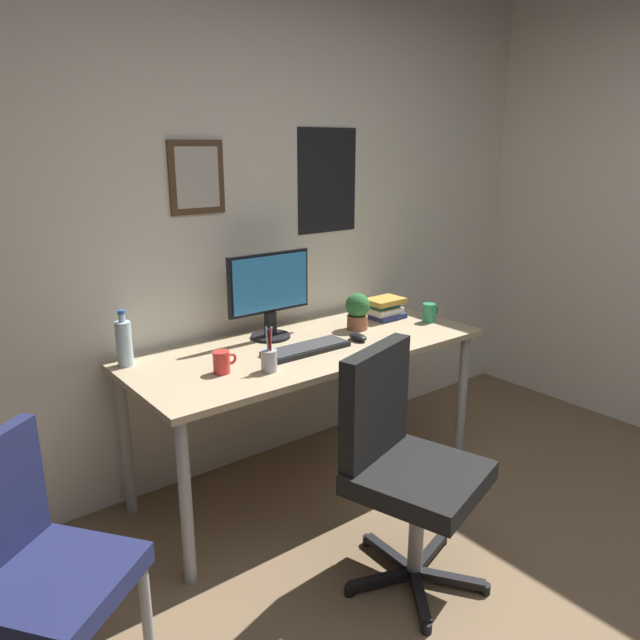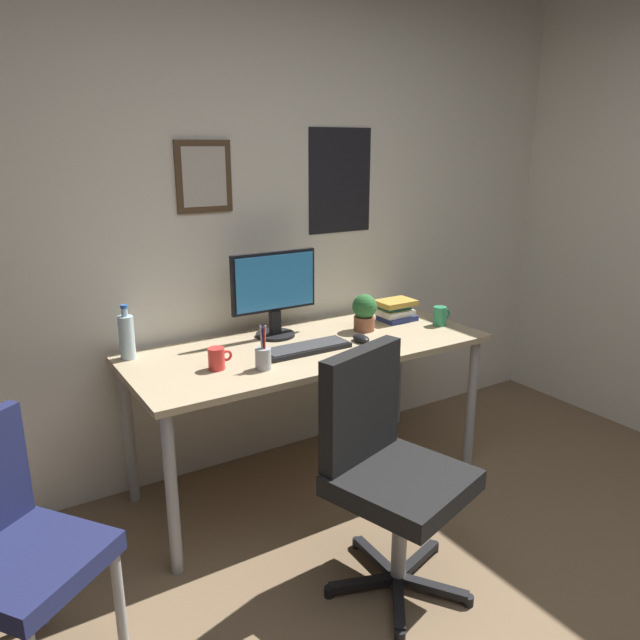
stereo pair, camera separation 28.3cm
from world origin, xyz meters
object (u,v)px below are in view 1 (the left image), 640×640
(pen_cup, at_px, (269,359))
(book_stack_left, at_px, (385,308))
(keyboard, at_px, (306,349))
(monitor, at_px, (269,292))
(water_bottle, at_px, (124,343))
(office_chair, at_px, (401,456))
(potted_plant, at_px, (357,310))
(side_chair, at_px, (32,562))
(coffee_mug_near, at_px, (429,313))
(computer_mouse, at_px, (358,337))
(coffee_mug_far, at_px, (222,362))

(pen_cup, height_order, book_stack_left, pen_cup)
(keyboard, xyz_separation_m, book_stack_left, (0.69, 0.18, 0.05))
(monitor, xyz_separation_m, water_bottle, (-0.73, 0.06, -0.13))
(office_chair, height_order, book_stack_left, office_chair)
(keyboard, xyz_separation_m, potted_plant, (0.43, 0.12, 0.09))
(side_chair, height_order, coffee_mug_near, side_chair)
(coffee_mug_near, bearing_deg, keyboard, 178.64)
(coffee_mug_near, distance_m, book_stack_left, 0.25)
(computer_mouse, bearing_deg, potted_plant, 49.67)
(side_chair, xyz_separation_m, potted_plant, (1.78, 0.57, 0.35))
(pen_cup, bearing_deg, side_chair, -162.53)
(book_stack_left, bearing_deg, potted_plant, -166.70)
(coffee_mug_far, bearing_deg, side_chair, -153.77)
(coffee_mug_far, bearing_deg, keyboard, 0.65)
(monitor, distance_m, coffee_mug_near, 0.92)
(office_chair, distance_m, monitor, 1.10)
(book_stack_left, bearing_deg, coffee_mug_near, -54.93)
(coffee_mug_far, bearing_deg, coffee_mug_near, -0.65)
(office_chair, relative_size, side_chair, 1.09)
(water_bottle, bearing_deg, potted_plant, -10.64)
(keyboard, xyz_separation_m, water_bottle, (-0.74, 0.34, 0.09))
(water_bottle, relative_size, coffee_mug_near, 2.33)
(monitor, xyz_separation_m, keyboard, (0.02, -0.28, -0.23))
(keyboard, relative_size, pen_cup, 2.15)
(computer_mouse, xyz_separation_m, coffee_mug_near, (0.53, 0.01, 0.03))
(keyboard, bearing_deg, coffee_mug_far, -179.35)
(computer_mouse, distance_m, coffee_mug_far, 0.75)
(coffee_mug_near, relative_size, coffee_mug_far, 0.99)
(monitor, height_order, keyboard, monitor)
(potted_plant, distance_m, pen_cup, 0.75)
(office_chair, distance_m, keyboard, 0.75)
(computer_mouse, xyz_separation_m, book_stack_left, (0.39, 0.21, 0.04))
(side_chair, relative_size, pen_cup, 4.38)
(computer_mouse, bearing_deg, coffee_mug_far, 178.11)
(office_chair, height_order, coffee_mug_far, office_chair)
(computer_mouse, height_order, coffee_mug_far, coffee_mug_far)
(computer_mouse, relative_size, coffee_mug_far, 1.00)
(computer_mouse, height_order, pen_cup, pen_cup)
(monitor, distance_m, computer_mouse, 0.50)
(coffee_mug_far, bearing_deg, computer_mouse, -1.89)
(side_chair, xyz_separation_m, water_bottle, (0.61, 0.79, 0.35))
(side_chair, relative_size, book_stack_left, 4.13)
(monitor, height_order, potted_plant, monitor)
(keyboard, relative_size, water_bottle, 1.70)
(office_chair, bearing_deg, potted_plant, 58.94)
(coffee_mug_far, bearing_deg, office_chair, -61.69)
(computer_mouse, height_order, book_stack_left, book_stack_left)
(keyboard, bearing_deg, office_chair, -95.84)
(monitor, distance_m, coffee_mug_far, 0.56)
(coffee_mug_near, relative_size, potted_plant, 0.56)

